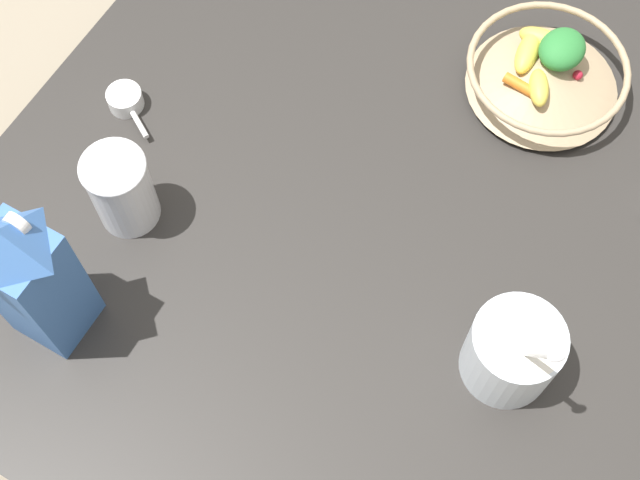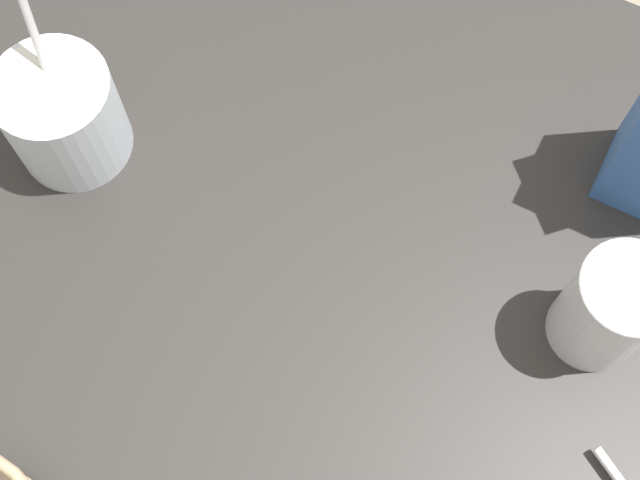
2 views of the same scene
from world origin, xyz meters
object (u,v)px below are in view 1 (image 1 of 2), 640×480
(fruit_bowl, at_px, (546,73))
(drinking_cup, at_px, (121,189))
(yogurt_tub, at_px, (513,351))
(milk_carton, at_px, (31,278))

(fruit_bowl, relative_size, drinking_cup, 1.83)
(fruit_bowl, bearing_deg, drinking_cup, 48.89)
(yogurt_tub, distance_m, drinking_cup, 0.53)
(milk_carton, height_order, drinking_cup, milk_carton)
(fruit_bowl, xyz_separation_m, yogurt_tub, (-0.13, 0.41, 0.02))
(drinking_cup, bearing_deg, milk_carton, 92.51)
(fruit_bowl, distance_m, milk_carton, 0.75)
(fruit_bowl, distance_m, yogurt_tub, 0.43)
(milk_carton, distance_m, drinking_cup, 0.18)
(milk_carton, bearing_deg, yogurt_tub, -157.01)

